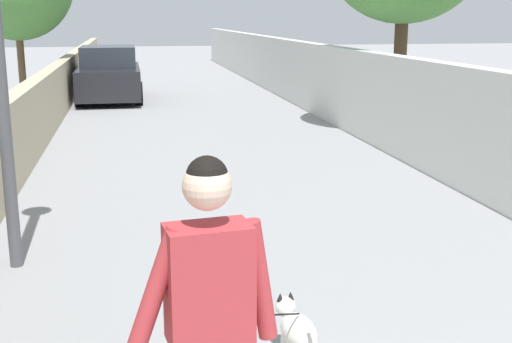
% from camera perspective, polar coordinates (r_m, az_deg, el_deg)
% --- Properties ---
extents(ground_plane, '(80.00, 80.00, 0.00)m').
position_cam_1_polar(ground_plane, '(14.41, -4.95, 3.73)').
color(ground_plane, gray).
extents(wall_left, '(48.00, 0.30, 1.25)m').
position_cam_1_polar(wall_left, '(12.38, -18.69, 4.42)').
color(wall_left, tan).
rests_on(wall_left, ground).
extents(fence_right, '(48.00, 0.30, 1.71)m').
position_cam_1_polar(fence_right, '(13.06, 9.87, 6.39)').
color(fence_right, silver).
rests_on(fence_right, ground).
extents(person_skateboarder, '(0.27, 0.72, 1.72)m').
position_cam_1_polar(person_skateboarder, '(3.06, -4.05, -11.73)').
color(person_skateboarder, '#726651').
rests_on(person_skateboarder, skateboard).
extents(dog, '(1.63, 0.90, 1.06)m').
position_cam_1_polar(dog, '(4.71, 3.50, -13.38)').
color(dog, white).
rests_on(dog, ground).
extents(car_near, '(3.97, 1.80, 1.54)m').
position_cam_1_polar(car_near, '(19.56, -12.54, 8.09)').
color(car_near, black).
rests_on(car_near, ground).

